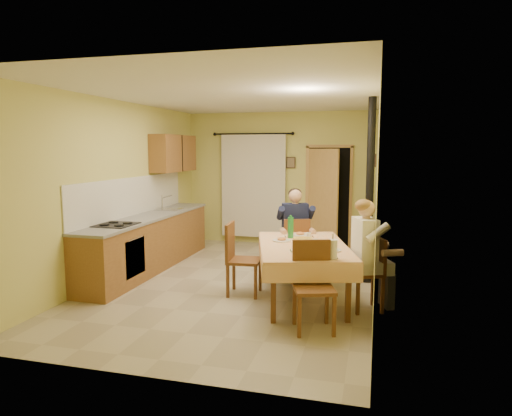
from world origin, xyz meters
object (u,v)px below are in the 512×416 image
(man_far, at_px, (295,223))
(stove_flue, at_px, (369,216))
(chair_near, at_px, (313,305))
(chair_far, at_px, (295,259))
(chair_right, at_px, (367,288))
(chair_left, at_px, (243,274))
(man_right, at_px, (367,242))
(dining_table, at_px, (303,272))

(man_far, xyz_separation_m, stove_flue, (1.12, 0.06, 0.15))
(chair_near, height_order, man_far, man_far)
(chair_far, distance_m, chair_right, 1.69)
(chair_left, bearing_deg, man_far, 147.20)
(chair_right, bearing_deg, man_far, 20.05)
(chair_left, height_order, man_right, man_right)
(chair_left, xyz_separation_m, man_right, (1.68, -0.22, 0.59))
(chair_right, distance_m, man_right, 0.59)
(man_right, bearing_deg, man_far, 19.66)
(dining_table, bearing_deg, chair_near, -89.93)
(chair_near, xyz_separation_m, chair_left, (-1.13, 1.03, 0.00))
(chair_near, xyz_separation_m, stove_flue, (0.55, 2.14, 0.73))
(chair_near, relative_size, man_far, 0.72)
(dining_table, bearing_deg, man_far, 89.95)
(chair_far, height_order, man_right, man_right)
(dining_table, bearing_deg, chair_left, 162.96)
(dining_table, height_order, chair_right, chair_right)
(dining_table, relative_size, chair_right, 2.33)
(chair_near, distance_m, man_far, 2.24)
(dining_table, height_order, chair_left, chair_left)
(man_far, xyz_separation_m, man_right, (1.13, -1.27, 0.00))
(dining_table, xyz_separation_m, man_far, (-0.29, 1.07, 0.50))
(dining_table, distance_m, chair_left, 0.85)
(dining_table, xyz_separation_m, stove_flue, (0.83, 1.13, 0.65))
(man_right, bearing_deg, chair_left, 60.53)
(chair_near, height_order, stove_flue, stove_flue)
(chair_left, bearing_deg, dining_table, 83.43)
(chair_right, distance_m, man_far, 1.80)
(dining_table, distance_m, chair_near, 1.05)
(chair_far, height_order, chair_right, chair_far)
(man_right, bearing_deg, chair_right, -90.00)
(chair_near, bearing_deg, dining_table, -92.42)
(chair_near, bearing_deg, man_far, -92.49)
(chair_left, distance_m, stove_flue, 2.14)
(dining_table, height_order, chair_near, chair_near)
(man_far, height_order, stove_flue, stove_flue)
(chair_left, bearing_deg, chair_near, 42.58)
(man_right, bearing_deg, chair_far, 19.83)
(dining_table, distance_m, man_right, 0.99)
(stove_flue, bearing_deg, chair_right, -89.21)
(chair_far, xyz_separation_m, stove_flue, (1.12, 0.07, 0.73))
(chair_right, relative_size, chair_left, 0.92)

